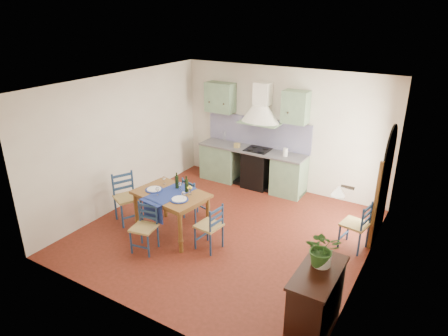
{
  "coord_description": "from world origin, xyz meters",
  "views": [
    {
      "loc": [
        3.38,
        -5.68,
        3.99
      ],
      "look_at": [
        -0.23,
        0.3,
        1.17
      ],
      "focal_mm": 32.0,
      "sensor_mm": 36.0,
      "label": 1
    }
  ],
  "objects_px": {
    "dining_table": "(171,198)",
    "potted_plant": "(323,249)",
    "sideboard": "(315,298)",
    "chair_near": "(145,227)"
  },
  "relations": [
    {
      "from": "sideboard",
      "to": "chair_near",
      "type": "bearing_deg",
      "value": 174.55
    },
    {
      "from": "dining_table",
      "to": "chair_near",
      "type": "height_order",
      "value": "dining_table"
    },
    {
      "from": "chair_near",
      "to": "dining_table",
      "type": "bearing_deg",
      "value": 84.85
    },
    {
      "from": "dining_table",
      "to": "potted_plant",
      "type": "height_order",
      "value": "potted_plant"
    },
    {
      "from": "dining_table",
      "to": "potted_plant",
      "type": "distance_m",
      "value": 3.24
    },
    {
      "from": "dining_table",
      "to": "sideboard",
      "type": "distance_m",
      "value": 3.27
    },
    {
      "from": "sideboard",
      "to": "potted_plant",
      "type": "height_order",
      "value": "potted_plant"
    },
    {
      "from": "chair_near",
      "to": "sideboard",
      "type": "height_order",
      "value": "sideboard"
    },
    {
      "from": "chair_near",
      "to": "potted_plant",
      "type": "relative_size",
      "value": 1.75
    },
    {
      "from": "chair_near",
      "to": "sideboard",
      "type": "distance_m",
      "value": 3.19
    }
  ]
}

